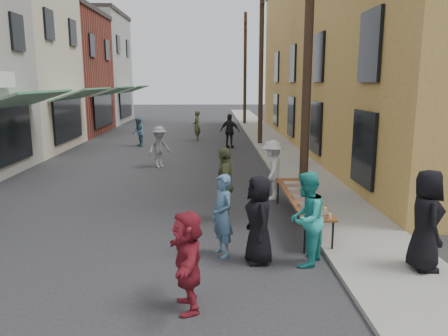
{
  "coord_description": "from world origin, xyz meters",
  "views": [
    {
      "loc": [
        1.61,
        -9.56,
        3.52
      ],
      "look_at": [
        1.91,
        1.64,
        1.3
      ],
      "focal_mm": 35.0,
      "sensor_mm": 36.0,
      "label": 1
    }
  ],
  "objects_px": {
    "utility_pole_near": "(308,46)",
    "utility_pole_far": "(245,70)",
    "guest_front_a": "(259,220)",
    "serving_table": "(301,197)",
    "utility_pole_mid": "(261,64)",
    "guest_front_c": "(306,219)",
    "server": "(426,220)",
    "catering_tray_sausage": "(317,214)"
  },
  "relations": [
    {
      "from": "guest_front_c",
      "to": "utility_pole_near",
      "type": "bearing_deg",
      "value": -161.76
    },
    {
      "from": "utility_pole_near",
      "to": "utility_pole_mid",
      "type": "distance_m",
      "value": 12.0
    },
    {
      "from": "utility_pole_mid",
      "to": "guest_front_a",
      "type": "relative_size",
      "value": 5.13
    },
    {
      "from": "serving_table",
      "to": "guest_front_a",
      "type": "distance_m",
      "value": 2.63
    },
    {
      "from": "utility_pole_mid",
      "to": "utility_pole_near",
      "type": "bearing_deg",
      "value": -90.0
    },
    {
      "from": "serving_table",
      "to": "guest_front_c",
      "type": "height_order",
      "value": "guest_front_c"
    },
    {
      "from": "utility_pole_near",
      "to": "guest_front_a",
      "type": "xyz_separation_m",
      "value": [
        -1.79,
        -4.43,
        -3.62
      ]
    },
    {
      "from": "utility_pole_far",
      "to": "guest_front_c",
      "type": "distance_m",
      "value": 28.8
    },
    {
      "from": "utility_pole_near",
      "to": "utility_pole_far",
      "type": "bearing_deg",
      "value": 90.0
    },
    {
      "from": "guest_front_a",
      "to": "utility_pole_far",
      "type": "bearing_deg",
      "value": 166.53
    },
    {
      "from": "utility_pole_mid",
      "to": "guest_front_c",
      "type": "relative_size",
      "value": 4.85
    },
    {
      "from": "server",
      "to": "serving_table",
      "type": "bearing_deg",
      "value": 37.05
    },
    {
      "from": "utility_pole_near",
      "to": "utility_pole_far",
      "type": "height_order",
      "value": "same"
    },
    {
      "from": "utility_pole_mid",
      "to": "guest_front_c",
      "type": "height_order",
      "value": "utility_pole_mid"
    },
    {
      "from": "serving_table",
      "to": "catering_tray_sausage",
      "type": "xyz_separation_m",
      "value": [
        -0.0,
        -1.65,
        0.08
      ]
    },
    {
      "from": "utility_pole_mid",
      "to": "catering_tray_sausage",
      "type": "height_order",
      "value": "utility_pole_mid"
    },
    {
      "from": "utility_pole_mid",
      "to": "guest_front_c",
      "type": "bearing_deg",
      "value": -93.11
    },
    {
      "from": "utility_pole_near",
      "to": "serving_table",
      "type": "relative_size",
      "value": 2.25
    },
    {
      "from": "guest_front_a",
      "to": "catering_tray_sausage",
      "type": "bearing_deg",
      "value": 106.17
    },
    {
      "from": "utility_pole_far",
      "to": "serving_table",
      "type": "xyz_separation_m",
      "value": [
        -0.5,
        -26.15,
        -3.79
      ]
    },
    {
      "from": "utility_pole_near",
      "to": "catering_tray_sausage",
      "type": "height_order",
      "value": "utility_pole_near"
    },
    {
      "from": "serving_table",
      "to": "server",
      "type": "relative_size",
      "value": 2.13
    },
    {
      "from": "server",
      "to": "guest_front_a",
      "type": "bearing_deg",
      "value": 85.1
    },
    {
      "from": "serving_table",
      "to": "catering_tray_sausage",
      "type": "height_order",
      "value": "catering_tray_sausage"
    },
    {
      "from": "guest_front_c",
      "to": "utility_pole_mid",
      "type": "bearing_deg",
      "value": -153.71
    },
    {
      "from": "catering_tray_sausage",
      "to": "guest_front_c",
      "type": "xyz_separation_m",
      "value": [
        -0.4,
        -0.76,
        0.14
      ]
    },
    {
      "from": "utility_pole_mid",
      "to": "guest_front_c",
      "type": "xyz_separation_m",
      "value": [
        -0.9,
        -16.56,
        -3.57
      ]
    },
    {
      "from": "utility_pole_near",
      "to": "utility_pole_far",
      "type": "xyz_separation_m",
      "value": [
        0.0,
        24.0,
        0.0
      ]
    },
    {
      "from": "guest_front_a",
      "to": "server",
      "type": "distance_m",
      "value": 3.05
    },
    {
      "from": "utility_pole_far",
      "to": "guest_front_c",
      "type": "height_order",
      "value": "utility_pole_far"
    },
    {
      "from": "utility_pole_mid",
      "to": "utility_pole_far",
      "type": "relative_size",
      "value": 1.0
    },
    {
      "from": "server",
      "to": "catering_tray_sausage",
      "type": "bearing_deg",
      "value": 60.43
    },
    {
      "from": "guest_front_a",
      "to": "serving_table",
      "type": "bearing_deg",
      "value": 140.61
    },
    {
      "from": "utility_pole_far",
      "to": "serving_table",
      "type": "bearing_deg",
      "value": -91.1
    },
    {
      "from": "utility_pole_far",
      "to": "guest_front_c",
      "type": "bearing_deg",
      "value": -91.8
    },
    {
      "from": "catering_tray_sausage",
      "to": "server",
      "type": "relative_size",
      "value": 0.27
    },
    {
      "from": "utility_pole_near",
      "to": "utility_pole_mid",
      "type": "xyz_separation_m",
      "value": [
        0.0,
        12.0,
        0.0
      ]
    },
    {
      "from": "utility_pole_mid",
      "to": "catering_tray_sausage",
      "type": "xyz_separation_m",
      "value": [
        -0.5,
        -15.8,
        -3.71
      ]
    },
    {
      "from": "utility_pole_near",
      "to": "serving_table",
      "type": "height_order",
      "value": "utility_pole_near"
    },
    {
      "from": "serving_table",
      "to": "server",
      "type": "bearing_deg",
      "value": -59.62
    },
    {
      "from": "guest_front_a",
      "to": "server",
      "type": "bearing_deg",
      "value": 68.56
    },
    {
      "from": "utility_pole_far",
      "to": "catering_tray_sausage",
      "type": "distance_m",
      "value": 28.05
    }
  ]
}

